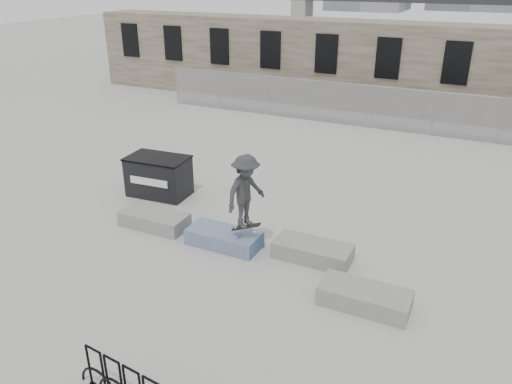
# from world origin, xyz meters

# --- Properties ---
(ground) EXTENTS (120.00, 120.00, 0.00)m
(ground) POSITION_xyz_m (0.00, 0.00, 0.00)
(ground) COLOR #ADADA8
(ground) RESTS_ON ground
(stone_wall) EXTENTS (36.00, 2.58, 4.50)m
(stone_wall) POSITION_xyz_m (0.00, 16.24, 2.26)
(stone_wall) COLOR brown
(stone_wall) RESTS_ON ground
(chainlink_fence) EXTENTS (22.06, 0.06, 2.02)m
(chainlink_fence) POSITION_xyz_m (-0.00, 12.50, 1.04)
(chainlink_fence) COLOR gray
(chainlink_fence) RESTS_ON ground
(planter_far_left) EXTENTS (2.00, 0.90, 0.44)m
(planter_far_left) POSITION_xyz_m (-3.17, -0.23, 0.24)
(planter_far_left) COLOR gray
(planter_far_left) RESTS_ON ground
(planter_center_left) EXTENTS (2.00, 0.90, 0.44)m
(planter_center_left) POSITION_xyz_m (-0.81, -0.29, 0.24)
(planter_center_left) COLOR #2C4E86
(planter_center_left) RESTS_ON ground
(planter_center_right) EXTENTS (2.00, 0.90, 0.44)m
(planter_center_right) POSITION_xyz_m (1.59, 0.11, 0.24)
(planter_center_right) COLOR gray
(planter_center_right) RESTS_ON ground
(planter_offset) EXTENTS (2.00, 0.90, 0.44)m
(planter_offset) POSITION_xyz_m (3.32, -1.28, 0.24)
(planter_offset) COLOR gray
(planter_offset) RESTS_ON ground
(dumpster) EXTENTS (2.09, 1.37, 1.32)m
(dumpster) POSITION_xyz_m (-4.41, 1.73, 0.67)
(dumpster) COLOR black
(dumpster) RESTS_ON ground
(skateboarder) EXTENTS (1.04, 1.41, 2.13)m
(skateboarder) POSITION_xyz_m (-0.11, -0.32, 1.75)
(skateboarder) COLOR #2E2F32
(skateboarder) RESTS_ON ground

